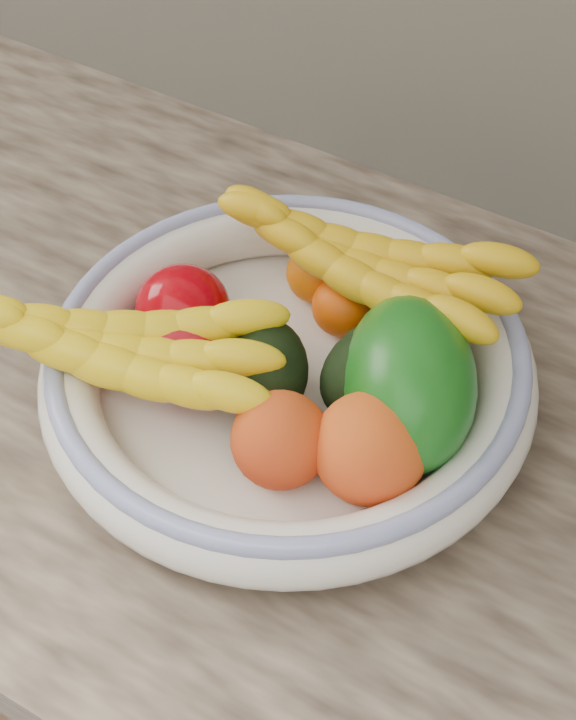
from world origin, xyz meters
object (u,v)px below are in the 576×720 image
at_px(fruit_bowl, 288,370).
at_px(banana_bunch_front, 114,352).
at_px(banana_bunch_back, 362,269).
at_px(green_mango, 409,383).

xyz_separation_m(fruit_bowl, banana_bunch_front, (-0.11, -0.08, 0.03)).
xyz_separation_m(fruit_bowl, banana_bunch_back, (0.01, 0.09, 0.04)).
distance_m(banana_bunch_back, banana_bunch_front, 0.21).
height_order(green_mango, banana_bunch_back, green_mango).
height_order(fruit_bowl, green_mango, green_mango).
bearing_deg(green_mango, banana_bunch_front, 172.88).
bearing_deg(green_mango, fruit_bowl, 156.50).
bearing_deg(fruit_bowl, banana_bunch_back, 81.97).
bearing_deg(banana_bunch_back, fruit_bowl, -99.92).
height_order(green_mango, banana_bunch_front, green_mango).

